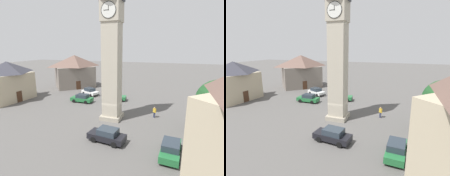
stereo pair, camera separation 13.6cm
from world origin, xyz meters
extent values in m
plane|color=#565451|center=(0.00, 0.00, 0.00)|extent=(200.00, 200.00, 0.00)
cube|color=#A59C89|center=(0.00, 0.00, 0.30)|extent=(2.82, 2.82, 0.60)
cube|color=#B7AD99|center=(0.00, 0.00, 6.93)|extent=(2.25, 2.25, 12.66)
cube|color=#B7AD99|center=(0.00, 0.00, 14.50)|extent=(2.52, 2.52, 2.48)
cylinder|color=white|center=(0.00, 1.29, 14.50)|extent=(1.89, 0.04, 1.89)
torus|color=black|center=(0.00, 1.30, 14.50)|extent=(1.95, 0.06, 1.95)
cube|color=black|center=(0.00, 1.33, 14.71)|extent=(0.05, 0.02, 0.53)
cube|color=black|center=(0.28, 1.33, 14.50)|extent=(0.72, 0.02, 0.04)
cylinder|color=white|center=(0.00, -1.29, 14.50)|extent=(1.89, 0.04, 1.89)
torus|color=black|center=(0.00, -1.30, 14.50)|extent=(1.95, 0.06, 1.95)
cube|color=#236B38|center=(7.97, -5.39, 0.59)|extent=(4.11, 1.72, 0.64)
cube|color=#28333D|center=(7.82, -5.39, 1.21)|extent=(2.11, 1.57, 0.64)
cylinder|color=black|center=(9.20, -4.58, 0.32)|extent=(0.64, 0.22, 0.64)
cylinder|color=black|center=(9.20, -6.18, 0.32)|extent=(0.64, 0.22, 0.64)
cylinder|color=black|center=(6.74, -4.59, 0.32)|extent=(0.64, 0.22, 0.64)
cylinder|color=black|center=(6.74, -6.19, 0.32)|extent=(0.64, 0.22, 0.64)
cube|color=black|center=(9.99, -5.38, 0.37)|extent=(0.13, 1.67, 0.16)
cube|color=black|center=(-1.65, 6.31, 0.59)|extent=(4.26, 2.13, 0.64)
cube|color=#28333D|center=(-1.80, 6.33, 1.21)|extent=(2.26, 1.78, 0.64)
cylinder|color=black|center=(-0.34, 6.97, 0.32)|extent=(0.66, 0.29, 0.64)
cylinder|color=black|center=(-0.51, 5.38, 0.32)|extent=(0.66, 0.29, 0.64)
cylinder|color=black|center=(-2.79, 7.24, 0.32)|extent=(0.66, 0.29, 0.64)
cylinder|color=black|center=(-2.96, 5.65, 0.32)|extent=(0.66, 0.29, 0.64)
cube|color=black|center=(0.36, 6.09, 0.37)|extent=(0.30, 1.67, 0.16)
cube|color=#236B38|center=(2.39, -8.60, 0.59)|extent=(4.30, 2.27, 0.64)
cube|color=#28333D|center=(2.54, -8.58, 1.21)|extent=(2.30, 1.84, 0.64)
cylinder|color=black|center=(1.29, -9.57, 0.32)|extent=(0.66, 0.31, 0.64)
cylinder|color=black|center=(1.06, -7.98, 0.32)|extent=(0.66, 0.31, 0.64)
cylinder|color=black|center=(3.72, -9.22, 0.32)|extent=(0.66, 0.31, 0.64)
cylinder|color=black|center=(3.50, -7.63, 0.32)|extent=(0.66, 0.31, 0.64)
cube|color=black|center=(0.39, -8.89, 0.37)|extent=(0.36, 1.67, 0.16)
cube|color=#236B38|center=(-8.31, 6.69, 0.59)|extent=(1.97, 4.20, 0.64)
cube|color=#28333D|center=(-8.30, 6.84, 1.21)|extent=(1.70, 2.20, 0.64)
cylinder|color=black|center=(-7.59, 5.41, 0.32)|extent=(0.26, 0.65, 0.64)
cylinder|color=black|center=(-9.19, 5.52, 0.32)|extent=(0.26, 0.65, 0.64)
cylinder|color=black|center=(-7.43, 7.86, 0.32)|extent=(0.26, 0.65, 0.64)
cylinder|color=black|center=(-9.03, 7.97, 0.32)|extent=(0.26, 0.65, 0.64)
cube|color=black|center=(-8.45, 4.68, 0.37)|extent=(1.67, 0.23, 0.16)
cube|color=white|center=(8.79, -10.48, 0.59)|extent=(4.43, 3.28, 0.64)
cube|color=#28333D|center=(8.93, -10.55, 1.21)|extent=(2.56, 2.31, 0.64)
cylinder|color=black|center=(7.34, -10.68, 0.32)|extent=(0.67, 0.47, 0.64)
cylinder|color=black|center=(8.02, -9.23, 0.32)|extent=(0.67, 0.47, 0.64)
cylinder|color=black|center=(9.56, -11.73, 0.32)|extent=(0.67, 0.47, 0.64)
cylinder|color=black|center=(10.24, -10.28, 0.32)|extent=(0.67, 0.47, 0.64)
cube|color=black|center=(6.96, -9.62, 0.37)|extent=(0.82, 1.56, 0.16)
cylinder|color=#2D3351|center=(-5.84, -2.23, 0.41)|extent=(0.13, 0.13, 0.82)
cylinder|color=#2D3351|center=(-5.69, -2.33, 0.41)|extent=(0.13, 0.13, 0.82)
cube|color=gold|center=(-5.76, -2.28, 1.12)|extent=(0.42, 0.39, 0.60)
cylinder|color=gold|center=(-5.95, -2.15, 1.07)|extent=(0.09, 0.09, 0.60)
cylinder|color=gold|center=(-5.57, -2.41, 1.07)|extent=(0.09, 0.09, 0.60)
sphere|color=tan|center=(-5.76, -2.28, 1.57)|extent=(0.22, 0.22, 0.22)
sphere|color=black|center=(-5.77, -2.29, 1.59)|extent=(0.20, 0.20, 0.20)
cylinder|color=brown|center=(-12.97, 0.82, 1.25)|extent=(0.44, 0.44, 2.49)
sphere|color=#1E4C23|center=(-12.97, 0.82, 4.20)|extent=(4.87, 4.87, 4.87)
cube|color=slate|center=(16.03, -16.46, 2.66)|extent=(11.02, 10.96, 5.32)
pyramid|color=brown|center=(16.03, -16.46, 6.76)|extent=(11.57, 11.51, 2.86)
cube|color=#422819|center=(13.80, -14.17, 1.05)|extent=(0.84, 0.82, 2.10)
cube|color=tan|center=(21.55, -1.66, 2.62)|extent=(5.72, 8.53, 5.24)
pyramid|color=#383842|center=(21.55, -1.66, 6.39)|extent=(6.01, 8.96, 2.30)
cube|color=#422819|center=(18.99, -1.46, 1.05)|extent=(0.16, 1.10, 2.10)
camera|label=1|loc=(-8.11, 22.57, 10.06)|focal=28.20mm
camera|label=2|loc=(-8.24, 22.52, 10.06)|focal=28.20mm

